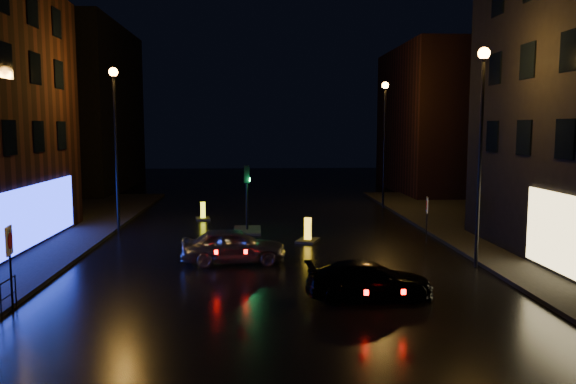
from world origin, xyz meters
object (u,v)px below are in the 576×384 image
(dark_sedan, at_px, (369,280))
(bollard_near, at_px, (308,236))
(silver_hatchback, at_px, (234,246))
(road_sign_left, at_px, (10,248))
(bollard_far, at_px, (203,216))
(traffic_signal, at_px, (247,222))
(road_sign_right, at_px, (427,209))

(dark_sedan, bearing_deg, bollard_near, 5.53)
(silver_hatchback, distance_m, road_sign_left, 8.54)
(bollard_far, bearing_deg, silver_hatchback, -88.21)
(bollard_near, relative_size, road_sign_left, 0.61)
(silver_hatchback, xyz_separation_m, road_sign_left, (-6.26, -5.68, 1.21))
(traffic_signal, xyz_separation_m, road_sign_left, (-6.70, -12.49, 1.41))
(bollard_near, height_order, road_sign_right, road_sign_right)
(dark_sedan, distance_m, bollard_near, 9.02)
(silver_hatchback, height_order, road_sign_left, road_sign_left)
(silver_hatchback, relative_size, bollard_near, 2.67)
(traffic_signal, bearing_deg, bollard_far, 123.34)
(traffic_signal, distance_m, dark_sedan, 12.42)
(traffic_signal, xyz_separation_m, road_sign_right, (8.41, -3.51, 1.13))
(road_sign_left, bearing_deg, dark_sedan, -6.14)
(traffic_signal, bearing_deg, road_sign_right, -22.68)
(dark_sedan, relative_size, road_sign_left, 1.58)
(silver_hatchback, xyz_separation_m, bollard_near, (3.35, 4.01, -0.45))
(road_sign_right, bearing_deg, silver_hatchback, 33.36)
(dark_sedan, bearing_deg, traffic_signal, 17.33)
(bollard_far, relative_size, road_sign_left, 0.51)
(bollard_far, height_order, road_sign_right, road_sign_right)
(traffic_signal, distance_m, silver_hatchback, 6.82)
(traffic_signal, relative_size, bollard_near, 2.22)
(silver_hatchback, height_order, bollard_near, silver_hatchback)
(traffic_signal, height_order, bollard_far, traffic_signal)
(traffic_signal, height_order, silver_hatchback, traffic_signal)
(bollard_near, bearing_deg, dark_sedan, -60.46)
(dark_sedan, height_order, road_sign_right, road_sign_right)
(silver_hatchback, bearing_deg, road_sign_right, -71.21)
(bollard_near, bearing_deg, bollard_far, 151.55)
(dark_sedan, height_order, bollard_near, dark_sedan)
(traffic_signal, distance_m, road_sign_left, 14.24)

